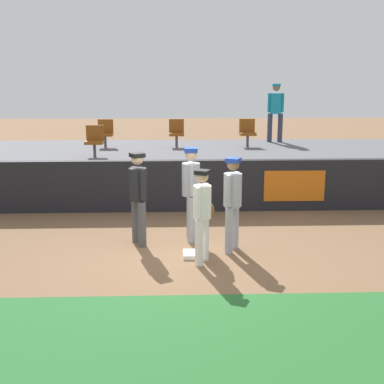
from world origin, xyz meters
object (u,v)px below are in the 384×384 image
Objects in this scene: player_coach_visitor at (233,198)px; player_fielder_home at (203,210)px; spectator_hooded at (276,108)px; seat_back_center at (177,132)px; first_base at (194,254)px; player_runner_visitor at (191,187)px; player_umpire at (138,192)px; seat_front_left at (95,139)px; seat_back_right at (247,131)px; seat_back_left at (105,132)px.

player_fielder_home is at bearing -18.16° from player_coach_visitor.
seat_back_center is at bearing 26.88° from spectator_hooded.
player_coach_visitor is at bearing 21.85° from first_base.
spectator_hooded is at bearing 154.62° from player_runner_visitor.
seat_front_left is at bearing 172.60° from player_umpire.
player_umpire is at bearing -97.85° from seat_back_center.
first_base is 0.48× the size of seat_back_right.
seat_front_left is at bearing -91.72° from seat_back_left.
player_runner_visitor is 6.03m from seat_back_left.
seat_back_right reaches higher than player_umpire.
seat_back_center is at bearing -152.66° from player_fielder_home.
player_umpire is 8.02m from spectator_hooded.
first_base is 1.65m from player_umpire.
player_fielder_home is 1.60m from player_umpire.
seat_back_right is 1.00× the size of seat_back_left.
first_base is at bearing -41.53° from player_coach_visitor.
player_coach_visitor reaches higher than player_fielder_home.
player_fielder_home is 7.06m from seat_back_right.
player_runner_visitor is at bearing -56.62° from seat_front_left.
seat_back_left is at bearing 110.37° from first_base.
player_coach_visitor is 0.96× the size of spectator_hooded.
first_base is at bearing -62.31° from seat_front_left.
player_fielder_home is 0.89× the size of player_runner_visitor.
player_runner_visitor is 2.26× the size of seat_back_right.
seat_front_left is at bearing 117.69° from first_base.
player_umpire is (-1.20, 1.05, 0.09)m from player_fielder_home.
seat_front_left is (-1.41, 3.96, 0.54)m from player_umpire.
seat_front_left is at bearing 36.23° from spectator_hooded.
player_coach_visitor is (0.74, 0.30, 1.00)m from first_base.
player_runner_visitor is 1.05× the size of player_coach_visitor.
seat_back_left reaches higher than player_fielder_home.
spectator_hooded reaches higher than player_coach_visitor.
player_runner_visitor is at bearing 73.93° from spectator_hooded.
seat_back_center reaches higher than player_umpire.
first_base is 0.22× the size of player_coach_visitor.
spectator_hooded is at bearing -170.24° from player_coach_visitor.
seat_front_left is (-4.36, -1.80, -0.00)m from seat_back_right.
player_fielder_home is 0.94× the size of player_coach_visitor.
seat_front_left is at bearing -157.58° from seat_back_right.
first_base is 0.21× the size of player_runner_visitor.
seat_front_left is 0.45× the size of spectator_hooded.
first_base is 8.44m from spectator_hooded.
seat_back_right and seat_back_left have the same top height.
seat_back_left is (-2.42, 6.51, 1.56)m from first_base.
seat_back_right is (1.75, 6.81, 0.63)m from player_fielder_home.
seat_back_left is (-2.56, 6.81, 0.63)m from player_fielder_home.
seat_back_left reaches higher than player_runner_visitor.
first_base is 1.45m from player_runner_visitor.
spectator_hooded reaches higher than seat_front_left.
player_umpire is 0.98× the size of spectator_hooded.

